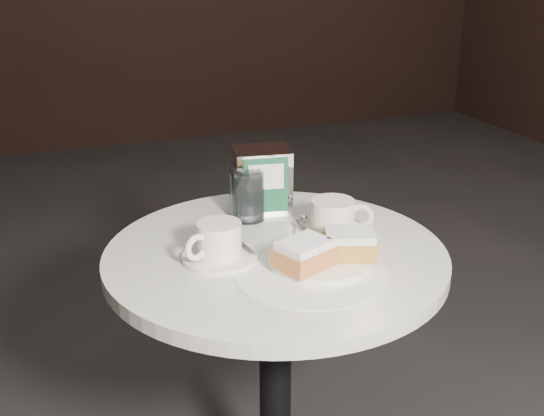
{
  "coord_description": "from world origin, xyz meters",
  "views": [
    {
      "loc": [
        -0.47,
        -1.17,
        1.33
      ],
      "look_at": [
        0.0,
        0.02,
        0.83
      ],
      "focal_mm": 45.0,
      "sensor_mm": 36.0,
      "label": 1
    }
  ],
  "objects": [
    {
      "name": "beignet_plate",
      "position": [
        0.06,
        -0.1,
        0.77
      ],
      "size": [
        0.22,
        0.21,
        0.07
      ],
      "rotation": [
        0.0,
        0.0,
        0.06
      ],
      "color": "white",
      "rests_on": "cafe_table"
    },
    {
      "name": "water_glass_right",
      "position": [
        0.0,
        0.18,
        0.8
      ],
      "size": [
        0.09,
        0.09,
        0.11
      ],
      "rotation": [
        0.0,
        0.0,
        0.26
      ],
      "color": "silver",
      "rests_on": "cafe_table"
    },
    {
      "name": "coffee_cup_right",
      "position": [
        0.14,
        0.02,
        0.78
      ],
      "size": [
        0.21,
        0.21,
        0.08
      ],
      "rotation": [
        0.0,
        0.0,
        -0.41
      ],
      "color": "silver",
      "rests_on": "cafe_table"
    },
    {
      "name": "sugar_spill",
      "position": [
        0.02,
        -0.12,
        0.75
      ],
      "size": [
        0.34,
        0.34,
        0.0
      ],
      "primitive_type": "cylinder",
      "rotation": [
        0.0,
        0.0,
        -0.15
      ],
      "color": "white",
      "rests_on": "cafe_table"
    },
    {
      "name": "coffee_cup_left",
      "position": [
        -0.12,
        -0.0,
        0.78
      ],
      "size": [
        0.2,
        0.2,
        0.08
      ],
      "rotation": [
        0.0,
        0.0,
        0.4
      ],
      "color": "silver",
      "rests_on": "cafe_table"
    },
    {
      "name": "cafe_table",
      "position": [
        0.0,
        0.0,
        0.55
      ],
      "size": [
        0.7,
        0.7,
        0.74
      ],
      "color": "black",
      "rests_on": "ground"
    },
    {
      "name": "napkin_dispenser",
      "position": [
        0.05,
        0.22,
        0.82
      ],
      "size": [
        0.14,
        0.13,
        0.15
      ],
      "rotation": [
        0.0,
        0.0,
        -0.18
      ],
      "color": "white",
      "rests_on": "cafe_table"
    },
    {
      "name": "water_glass_left",
      "position": [
        0.0,
        0.19,
        0.8
      ],
      "size": [
        0.09,
        0.09,
        0.12
      ],
      "rotation": [
        0.0,
        0.0,
        -0.27
      ],
      "color": "silver",
      "rests_on": "cafe_table"
    }
  ]
}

